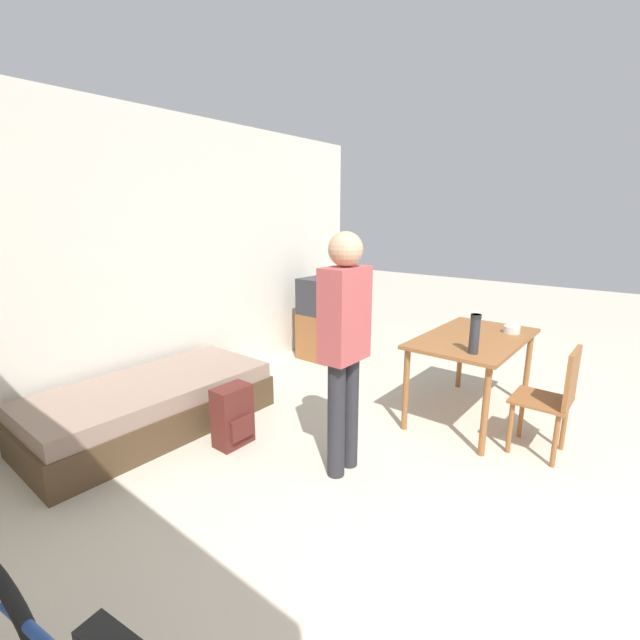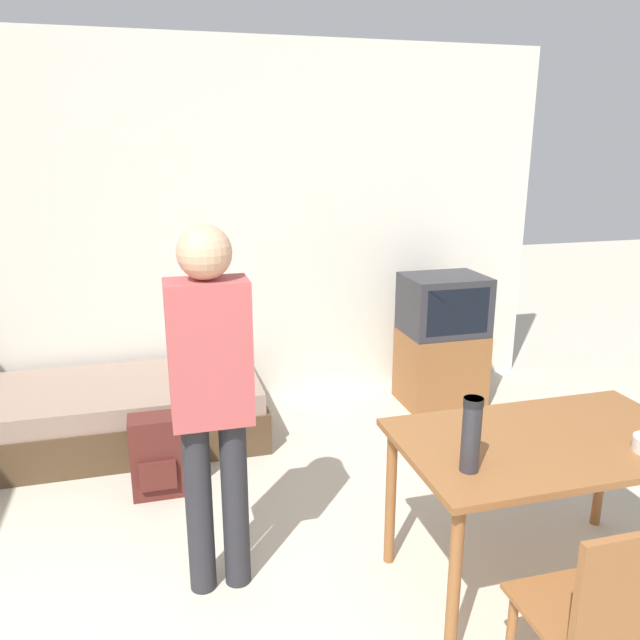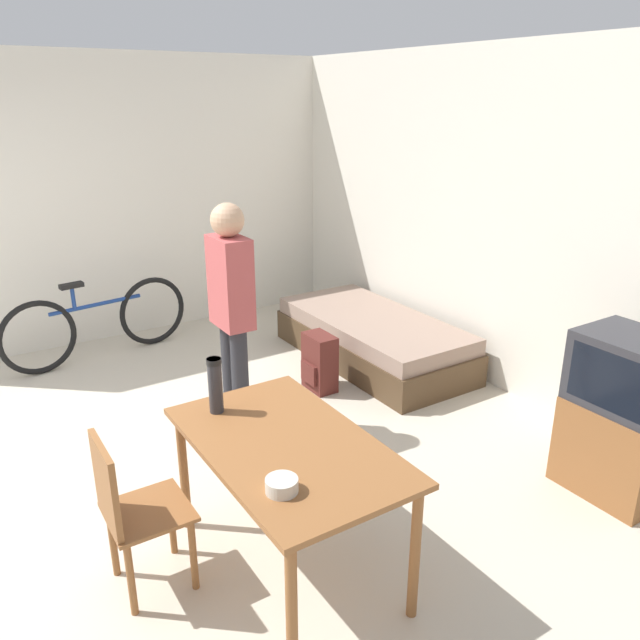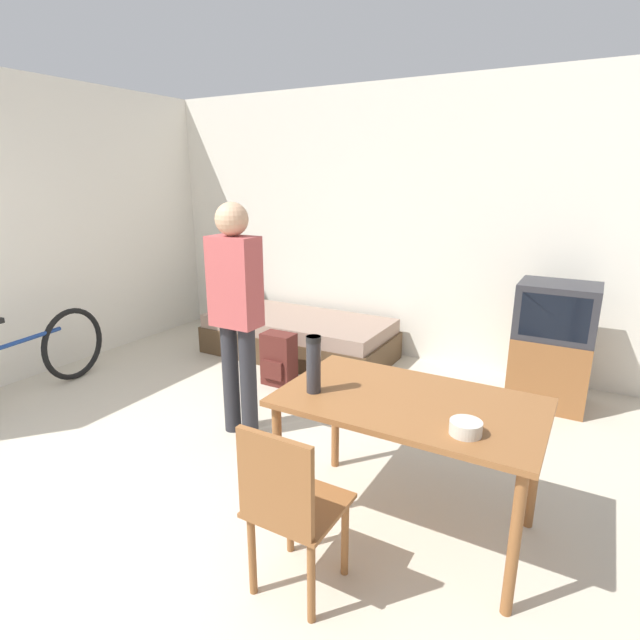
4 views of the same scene
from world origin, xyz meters
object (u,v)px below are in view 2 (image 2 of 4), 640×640
daybed (117,414)px  backpack (157,456)px  tv (442,341)px  dining_table (547,456)px  thermos_flask (471,432)px  person_standing (211,389)px  wooden_chair (598,616)px

daybed → backpack: bearing=-71.3°
tv → backpack: bearing=-160.0°
dining_table → thermos_flask: bearing=-161.5°
thermos_flask → dining_table: bearing=18.5°
tv → person_standing: bearing=-138.8°
wooden_chair → person_standing: size_ratio=0.51×
tv → thermos_flask: bearing=-113.7°
tv → thermos_flask: 2.43m
daybed → dining_table: size_ratio=1.50×
thermos_flask → backpack: (-1.19, 1.41, -0.67)m
thermos_flask → backpack: bearing=130.3°
daybed → tv: (2.41, 0.04, 0.30)m
tv → backpack: 2.31m
wooden_chair → daybed: bearing=121.3°
daybed → thermos_flask: 2.69m
dining_table → person_standing: person_standing is taller
dining_table → wooden_chair: bearing=-111.2°
backpack → wooden_chair: bearing=-54.6°
dining_table → wooden_chair: size_ratio=1.54×
backpack → person_standing: bearing=-73.5°
person_standing → backpack: person_standing is taller
person_standing → thermos_flask: (0.93, -0.54, -0.07)m
wooden_chair → person_standing: bearing=136.2°
wooden_chair → thermos_flask: 0.73m
daybed → person_standing: person_standing is taller
person_standing → dining_table: bearing=-15.1°
tv → backpack: (-2.16, -0.79, -0.27)m
tv → daybed: bearing=-179.0°
dining_table → person_standing: (-1.40, 0.38, 0.32)m
daybed → backpack: (0.25, -0.74, 0.03)m
daybed → backpack: backpack is taller
daybed → tv: tv is taller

